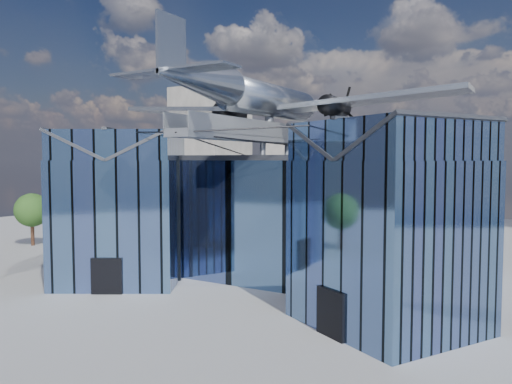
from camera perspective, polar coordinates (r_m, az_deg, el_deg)
The scene contains 4 objects.
ground_plane at distance 35.79m, azimuth -1.66°, elevation -11.77°, with size 120.00×120.00×0.00m, color gray.
museum at distance 39.74m, azimuth 2.79°, elevation -2.08°, with size 32.88×24.50×17.60m.
bg_towers at distance 81.47m, azimuth 18.52°, elevation 3.85°, with size 77.00×24.50×26.00m.
tree_side_w at distance 60.65m, azimuth -24.24°, elevation -1.91°, with size 4.41×4.41×5.83m.
Camera 1 is at (18.34, -29.21, 9.55)m, focal length 35.00 mm.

